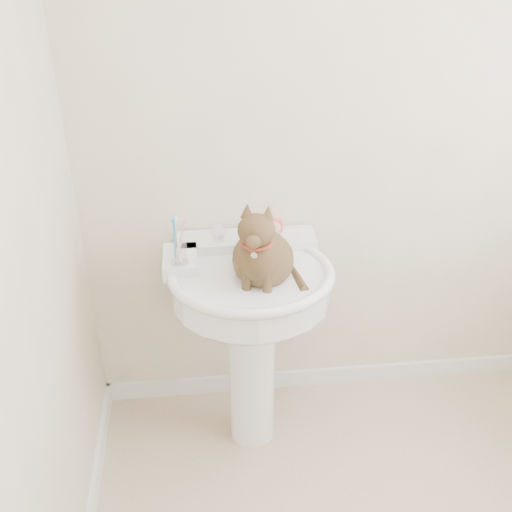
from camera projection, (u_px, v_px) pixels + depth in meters
name	position (u px, v px, depth m)	size (l,w,h in m)	color
wall_back	(355.00, 139.00, 2.33)	(2.20, 0.00, 2.50)	beige
baseboard_back	(335.00, 375.00, 2.93)	(2.20, 0.02, 0.09)	white
pedestal_sink	(251.00, 304.00, 2.32)	(0.65, 0.63, 0.89)	white
faucet	(247.00, 232.00, 2.34)	(0.28, 0.12, 0.14)	silver
soap_bar	(271.00, 226.00, 2.44)	(0.09, 0.06, 0.03)	#F8423A
toothbrush_cup	(179.00, 252.00, 2.19)	(0.07, 0.07, 0.19)	silver
cat	(263.00, 256.00, 2.16)	(0.25, 0.31, 0.46)	brown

